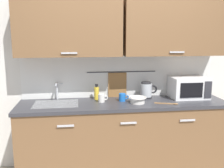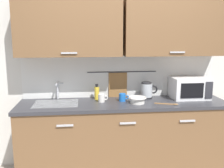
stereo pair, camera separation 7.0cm
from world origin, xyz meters
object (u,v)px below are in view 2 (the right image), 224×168
at_px(mug_near_sink, 102,98).
at_px(mixing_bowl, 137,100).
at_px(dish_soap_bottle, 97,93).
at_px(mug_by_kettle, 123,97).
at_px(microwave, 189,88).
at_px(wooden_spoon, 169,104).
at_px(electric_kettle, 147,90).

height_order(mug_near_sink, mixing_bowl, mug_near_sink).
xyz_separation_m(dish_soap_bottle, mug_by_kettle, (0.31, -0.12, -0.04)).
distance_m(microwave, mug_near_sink, 1.14).
bearing_deg(mug_near_sink, mixing_bowl, -15.16).
xyz_separation_m(mug_near_sink, wooden_spoon, (0.78, -0.21, -0.04)).
xyz_separation_m(mixing_bowl, wooden_spoon, (0.36, -0.09, -0.04)).
bearing_deg(microwave, dish_soap_bottle, 177.01).
xyz_separation_m(microwave, mixing_bowl, (-0.71, -0.18, -0.09)).
height_order(electric_kettle, mixing_bowl, electric_kettle).
bearing_deg(mixing_bowl, mug_near_sink, 164.84).
bearing_deg(mug_by_kettle, microwave, 4.04).
distance_m(mug_near_sink, wooden_spoon, 0.81).
relative_size(mixing_bowl, wooden_spoon, 0.80).
bearing_deg(mug_near_sink, mug_by_kettle, 1.82).
xyz_separation_m(electric_kettle, dish_soap_bottle, (-0.64, -0.00, -0.01)).
bearing_deg(mug_near_sink, electric_kettle, 12.61).
bearing_deg(electric_kettle, microwave, -6.53).
bearing_deg(mixing_bowl, wooden_spoon, -14.57).
bearing_deg(wooden_spoon, microwave, 38.01).
height_order(dish_soap_bottle, mixing_bowl, dish_soap_bottle).
distance_m(mixing_bowl, mug_by_kettle, 0.20).
bearing_deg(electric_kettle, dish_soap_bottle, -179.98).
bearing_deg(mug_by_kettle, mixing_bowl, -37.07).
bearing_deg(microwave, mug_by_kettle, -175.96).
distance_m(mixing_bowl, wooden_spoon, 0.37).
distance_m(dish_soap_bottle, wooden_spoon, 0.90).
height_order(dish_soap_bottle, mug_by_kettle, dish_soap_bottle).
height_order(microwave, mug_near_sink, microwave).
bearing_deg(wooden_spoon, mug_near_sink, 165.11).
bearing_deg(mug_near_sink, dish_soap_bottle, 111.48).
bearing_deg(mug_by_kettle, mug_near_sink, -178.18).
distance_m(electric_kettle, mug_near_sink, 0.61).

